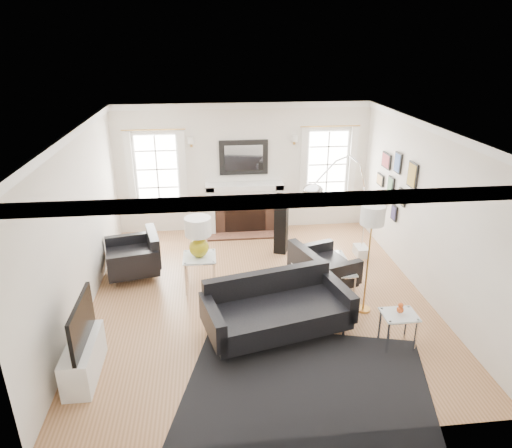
{
  "coord_description": "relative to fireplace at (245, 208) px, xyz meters",
  "views": [
    {
      "loc": [
        -0.78,
        -6.62,
        4.04
      ],
      "look_at": [
        -0.02,
        0.3,
        1.19
      ],
      "focal_mm": 32.0,
      "sensor_mm": 36.0,
      "label": 1
    }
  ],
  "objects": [
    {
      "name": "coffee_table",
      "position": [
        1.09,
        -2.61,
        -0.13
      ],
      "size": [
        1.0,
        1.0,
        0.45
      ],
      "color": "silver",
      "rests_on": "floor"
    },
    {
      "name": "nesting_table",
      "position": [
        1.77,
        -4.33,
        -0.14
      ],
      "size": [
        0.47,
        0.4,
        0.52
      ],
      "color": "silver",
      "rests_on": "floor"
    },
    {
      "name": "gallery_wall",
      "position": [
        2.72,
        -1.5,
        0.99
      ],
      "size": [
        0.04,
        1.73,
        1.29
      ],
      "color": "black",
      "rests_on": "right_wall"
    },
    {
      "name": "right_wall",
      "position": [
        2.75,
        -2.79,
        0.86
      ],
      "size": [
        0.04,
        6.0,
        2.8
      ],
      "primitive_type": "cube",
      "color": "silver",
      "rests_on": "floor"
    },
    {
      "name": "floor",
      "position": [
        0.0,
        -2.79,
        -0.54
      ],
      "size": [
        6.0,
        6.0,
        0.0
      ],
      "primitive_type": "plane",
      "color": "#94633E",
      "rests_on": "ground"
    },
    {
      "name": "front_wall",
      "position": [
        0.0,
        -5.79,
        0.86
      ],
      "size": [
        5.5,
        0.04,
        2.8
      ],
      "primitive_type": "cube",
      "color": "silver",
      "rests_on": "floor"
    },
    {
      "name": "fireplace",
      "position": [
        0.0,
        0.0,
        0.0
      ],
      "size": [
        1.7,
        0.69,
        1.11
      ],
      "color": "white",
      "rests_on": "floor"
    },
    {
      "name": "window_right",
      "position": [
        1.85,
        0.16,
        0.92
      ],
      "size": [
        1.24,
        0.15,
        1.62
      ],
      "color": "white",
      "rests_on": "back_wall"
    },
    {
      "name": "ceiling",
      "position": [
        0.0,
        -2.79,
        2.26
      ],
      "size": [
        5.5,
        6.0,
        0.02
      ],
      "primitive_type": "cube",
      "color": "white",
      "rests_on": "back_wall"
    },
    {
      "name": "back_wall",
      "position": [
        0.0,
        0.21,
        0.86
      ],
      "size": [
        5.5,
        0.04,
        2.8
      ],
      "primitive_type": "cube",
      "color": "silver",
      "rests_on": "floor"
    },
    {
      "name": "gourd_lamp",
      "position": [
        -0.98,
        -2.42,
        0.47
      ],
      "size": [
        0.44,
        0.44,
        0.7
      ],
      "color": "#B4A716",
      "rests_on": "side_table_left"
    },
    {
      "name": "speaker_tower",
      "position": [
        0.63,
        -1.15,
        0.07
      ],
      "size": [
        0.31,
        0.31,
        1.22
      ],
      "primitive_type": "cube",
      "rotation": [
        0.0,
        0.0,
        -0.37
      ],
      "color": "black",
      "rests_on": "floor"
    },
    {
      "name": "armchair_left",
      "position": [
        -2.13,
        -1.84,
        -0.16
      ],
      "size": [
        1.09,
        1.17,
        0.68
      ],
      "color": "black",
      "rests_on": "floor"
    },
    {
      "name": "tv_unit",
      "position": [
        -2.44,
        -4.49,
        -0.21
      ],
      "size": [
        0.35,
        1.0,
        1.09
      ],
      "color": "white",
      "rests_on": "floor"
    },
    {
      "name": "mantel_mirror",
      "position": [
        0.0,
        0.16,
        1.11
      ],
      "size": [
        1.05,
        0.07,
        0.75
      ],
      "color": "black",
      "rests_on": "back_wall"
    },
    {
      "name": "arc_floor_lamp",
      "position": [
        1.54,
        -2.04,
        0.68
      ],
      "size": [
        1.59,
        1.48,
        2.25
      ],
      "color": "white",
      "rests_on": "floor"
    },
    {
      "name": "left_wall",
      "position": [
        -2.75,
        -2.79,
        0.86
      ],
      "size": [
        0.04,
        6.0,
        2.8
      ],
      "primitive_type": "cube",
      "color": "silver",
      "rests_on": "floor"
    },
    {
      "name": "sofa",
      "position": [
        0.13,
        -3.8,
        -0.17
      ],
      "size": [
        2.26,
        1.43,
        0.69
      ],
      "color": "black",
      "rests_on": "floor"
    },
    {
      "name": "stick_floor_lamp",
      "position": [
        1.6,
        -3.41,
        1.0
      ],
      "size": [
        0.36,
        0.36,
        1.78
      ],
      "color": "gold",
      "rests_on": "floor"
    },
    {
      "name": "armchair_right",
      "position": [
        1.06,
        -2.66,
        -0.16
      ],
      "size": [
        1.16,
        1.24,
        0.68
      ],
      "color": "black",
      "rests_on": "floor"
    },
    {
      "name": "side_table_left",
      "position": [
        -0.98,
        -2.42,
        -0.05
      ],
      "size": [
        0.55,
        0.55,
        0.61
      ],
      "color": "silver",
      "rests_on": "floor"
    },
    {
      "name": "crown_molding",
      "position": [
        0.0,
        -2.79,
        2.2
      ],
      "size": [
        5.5,
        6.0,
        0.12
      ],
      "primitive_type": "cube",
      "color": "white",
      "rests_on": "back_wall"
    },
    {
      "name": "area_rug",
      "position": [
        0.32,
        -5.12,
        -0.54
      ],
      "size": [
        3.52,
        3.16,
        0.01
      ],
      "primitive_type": "cube",
      "rotation": [
        0.0,
        0.0,
        -0.25
      ],
      "color": "black",
      "rests_on": "floor"
    },
    {
      "name": "window_left",
      "position": [
        -1.85,
        0.16,
        0.92
      ],
      "size": [
        1.24,
        0.15,
        1.62
      ],
      "color": "white",
      "rests_on": "back_wall"
    },
    {
      "name": "orange_vase",
      "position": [
        1.77,
        -4.33,
        0.06
      ],
      "size": [
        0.1,
        0.1,
        0.16
      ],
      "color": "#D9521B",
      "rests_on": "nesting_table"
    }
  ]
}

